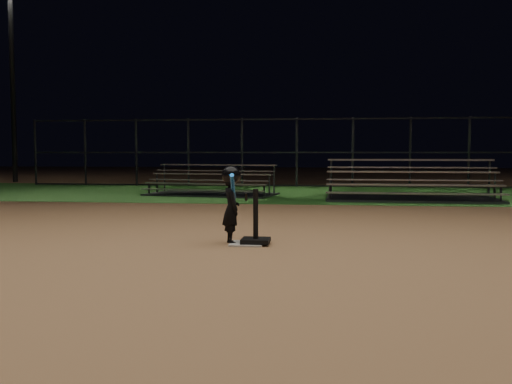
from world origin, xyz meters
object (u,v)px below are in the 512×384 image
object	(u,v)px
batting_tee	(256,233)
light_pole_left	(11,64)
home_plate	(247,244)
child_batter	(231,202)
bleacher_left	(211,189)
bleacher_right	(411,192)

from	to	relation	value
batting_tee	light_pole_left	size ratio (longest dim) A/B	0.09
home_plate	light_pole_left	xyz separation A→B (m)	(-12.00, 14.94, 4.93)
home_plate	child_batter	distance (m)	0.61
home_plate	child_batter	xyz separation A→B (m)	(-0.23, 0.05, 0.56)
child_batter	light_pole_left	bearing A→B (deg)	13.66
child_batter	light_pole_left	world-z (taller)	light_pole_left
child_batter	batting_tee	bearing A→B (deg)	-120.43
home_plate	bleacher_left	bearing A→B (deg)	104.70
batting_tee	light_pole_left	distance (m)	19.81
home_plate	child_batter	size ratio (longest dim) A/B	0.42
light_pole_left	bleacher_right	bearing A→B (deg)	-25.48
batting_tee	bleacher_right	xyz separation A→B (m)	(3.16, 7.64, 0.07)
bleacher_right	light_pole_left	distance (m)	17.57
batting_tee	bleacher_left	distance (m)	8.96
home_plate	child_batter	bearing A→B (deg)	167.09
home_plate	bleacher_left	xyz separation A→B (m)	(-2.27, 8.66, 0.17)
home_plate	batting_tee	xyz separation A→B (m)	(0.12, 0.02, 0.14)
home_plate	bleacher_left	size ratio (longest dim) A/B	0.11
bleacher_left	bleacher_right	world-z (taller)	bleacher_right
home_plate	light_pole_left	distance (m)	19.79
batting_tee	child_batter	size ratio (longest dim) A/B	0.68
child_batter	bleacher_right	size ratio (longest dim) A/B	0.24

